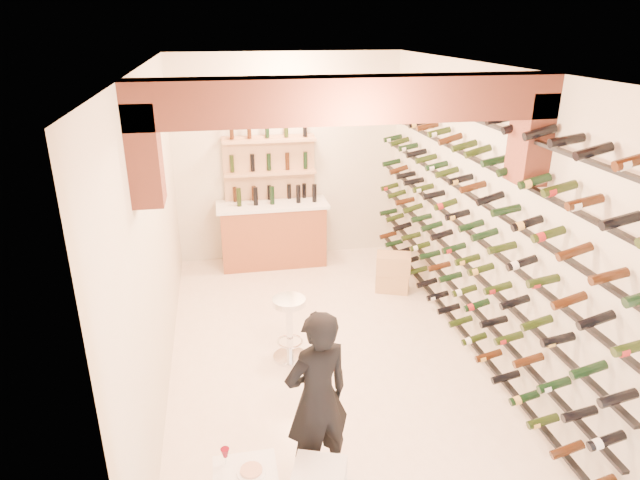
# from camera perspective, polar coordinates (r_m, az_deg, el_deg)

# --- Properties ---
(ground) EXTENTS (6.00, 6.00, 0.00)m
(ground) POSITION_cam_1_polar(r_m,az_deg,el_deg) (6.56, 0.50, -11.58)
(ground) COLOR white
(ground) RESTS_ON ground
(room_shell) EXTENTS (3.52, 6.02, 3.21)m
(room_shell) POSITION_cam_1_polar(r_m,az_deg,el_deg) (5.40, 1.12, 7.23)
(room_shell) COLOR beige
(room_shell) RESTS_ON ground
(wine_rack) EXTENTS (0.32, 5.70, 2.56)m
(wine_rack) POSITION_cam_1_polar(r_m,az_deg,el_deg) (6.32, 14.31, 2.06)
(wine_rack) COLOR black
(wine_rack) RESTS_ON ground
(back_counter) EXTENTS (1.70, 0.62, 1.29)m
(back_counter) POSITION_cam_1_polar(r_m,az_deg,el_deg) (8.63, -4.88, 0.80)
(back_counter) COLOR brown
(back_counter) RESTS_ON ground
(back_shelving) EXTENTS (1.40, 0.31, 2.73)m
(back_shelving) POSITION_cam_1_polar(r_m,az_deg,el_deg) (8.65, -5.18, 5.29)
(back_shelving) COLOR tan
(back_shelving) RESTS_ON ground
(person) EXTENTS (0.66, 0.54, 1.57)m
(person) POSITION_cam_1_polar(r_m,az_deg,el_deg) (4.59, -0.27, -16.07)
(person) COLOR black
(person) RESTS_ON ground
(chrome_barstool) EXTENTS (0.39, 0.39, 0.76)m
(chrome_barstool) POSITION_cam_1_polar(r_m,az_deg,el_deg) (6.25, -3.18, -8.71)
(chrome_barstool) COLOR silver
(chrome_barstool) RESTS_ON ground
(crate_lower) EXTENTS (0.54, 0.47, 0.27)m
(crate_lower) POSITION_cam_1_polar(r_m,az_deg,el_deg) (7.97, 7.51, -4.25)
(crate_lower) COLOR tan
(crate_lower) RESTS_ON ground
(crate_upper) EXTENTS (0.55, 0.46, 0.28)m
(crate_upper) POSITION_cam_1_polar(r_m,az_deg,el_deg) (7.85, 7.61, -2.44)
(crate_upper) COLOR tan
(crate_upper) RESTS_ON crate_lower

